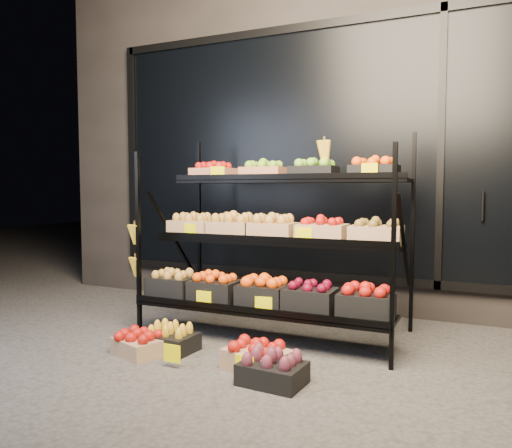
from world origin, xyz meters
The scene contains 9 objects.
ground centered at (0.00, 0.00, 0.00)m, with size 24.00×24.00×0.00m, color #514F4C.
building centered at (0.00, 2.59, 1.75)m, with size 6.00×2.08×3.50m.
display_rack centered at (-0.01, 0.60, 0.79)m, with size 2.18×1.02×1.71m.
tag_floor_a centered at (-0.31, -0.40, 0.06)m, with size 0.13×0.01×0.12m, color #EEE300.
tag_floor_b centered at (0.22, -0.40, 0.06)m, with size 0.13×0.01×0.12m, color #EEE300.
floor_crate_left centered at (-0.69, -0.27, 0.09)m, with size 0.41×0.36×0.18m.
floor_crate_midleft centered at (-0.53, -0.10, 0.09)m, with size 0.40×0.31×0.19m.
floor_crate_midright centered at (0.22, -0.20, 0.10)m, with size 0.47×0.39×0.20m.
floor_crate_right centered at (0.40, -0.37, 0.09)m, with size 0.41×0.31×0.20m.
Camera 1 is at (1.54, -3.13, 1.19)m, focal length 35.00 mm.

